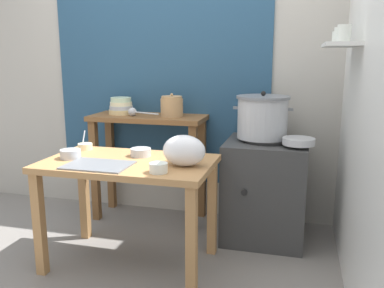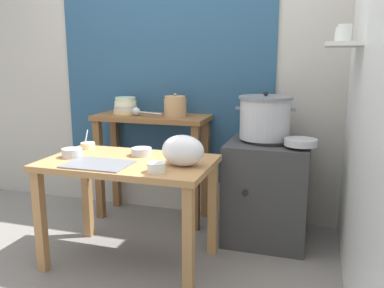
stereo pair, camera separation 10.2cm
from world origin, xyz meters
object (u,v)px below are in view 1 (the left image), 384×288
object	(u,v)px
wide_pan	(299,141)
prep_bowl_2	(141,152)
prep_bowl_3	(85,146)
prep_bowl_4	(158,167)
back_shelf_table	(148,141)
prep_bowl_0	(183,152)
prep_table	(129,177)
stove_block	(265,189)
serving_tray	(98,165)
clay_pot	(172,106)
ladle	(134,112)
prep_bowl_1	(70,154)
plastic_bag	(184,151)
bowl_stack_enamel	(121,106)
steamer_pot	(262,117)

from	to	relation	value
wide_pan	prep_bowl_2	bearing A→B (deg)	-160.39
prep_bowl_3	prep_bowl_4	bearing A→B (deg)	-31.04
back_shelf_table	prep_bowl_0	size ratio (longest dim) A/B	5.38
prep_table	prep_bowl_0	size ratio (longest dim) A/B	6.17
stove_block	serving_tray	size ratio (longest dim) A/B	1.95
serving_tray	wide_pan	size ratio (longest dim) A/B	1.79
clay_pot	serving_tray	distance (m)	1.01
stove_block	prep_table	bearing A→B (deg)	-141.76
ladle	prep_bowl_0	world-z (taller)	ladle
prep_bowl_1	prep_bowl_3	distance (m)	0.26
plastic_bag	prep_bowl_0	xyz separation A→B (m)	(-0.08, 0.26, -0.07)
prep_table	back_shelf_table	size ratio (longest dim) A/B	1.15
ladle	clay_pot	bearing A→B (deg)	11.83
back_shelf_table	prep_bowl_0	xyz separation A→B (m)	(0.47, -0.57, 0.06)
bowl_stack_enamel	prep_bowl_1	world-z (taller)	bowl_stack_enamel
prep_bowl_2	prep_bowl_3	bearing A→B (deg)	170.10
prep_bowl_1	stove_block	bearing A→B (deg)	29.78
wide_pan	prep_bowl_1	distance (m)	1.55
clay_pot	prep_bowl_4	bearing A→B (deg)	-76.76
back_shelf_table	clay_pot	world-z (taller)	clay_pot
prep_bowl_1	prep_bowl_3	bearing A→B (deg)	98.44
back_shelf_table	steamer_pot	distance (m)	1.00
prep_bowl_0	prep_bowl_1	size ratio (longest dim) A/B	1.32
prep_table	prep_bowl_1	distance (m)	0.42
stove_block	clay_pot	world-z (taller)	clay_pot
bowl_stack_enamel	steamer_pot	bearing A→B (deg)	-6.56
prep_bowl_4	ladle	bearing A→B (deg)	120.23
stove_block	wide_pan	distance (m)	0.50
clay_pot	prep_bowl_4	distance (m)	1.05
back_shelf_table	prep_bowl_0	world-z (taller)	back_shelf_table
clay_pot	plastic_bag	size ratio (longest dim) A/B	0.71
ladle	prep_bowl_4	world-z (taller)	ladle
ladle	prep_bowl_4	size ratio (longest dim) A/B	2.72
clay_pot	steamer_pot	bearing A→B (deg)	-8.42
bowl_stack_enamel	prep_bowl_4	xyz separation A→B (m)	(0.70, -1.03, -0.21)
prep_table	bowl_stack_enamel	size ratio (longest dim) A/B	5.22
back_shelf_table	bowl_stack_enamel	xyz separation A→B (m)	(-0.25, 0.03, 0.29)
clay_pot	prep_bowl_1	distance (m)	0.97
stove_block	plastic_bag	xyz separation A→B (m)	(-0.44, -0.69, 0.43)
stove_block	prep_bowl_3	bearing A→B (deg)	-160.76
prep_bowl_2	prep_bowl_4	bearing A→B (deg)	-54.34
steamer_pot	bowl_stack_enamel	world-z (taller)	steamer_pot
prep_bowl_0	ladle	bearing A→B (deg)	138.51
wide_pan	prep_bowl_1	xyz separation A→B (m)	(-1.45, -0.55, -0.05)
prep_bowl_2	bowl_stack_enamel	bearing A→B (deg)	123.31
bowl_stack_enamel	prep_bowl_2	xyz separation A→B (m)	(0.45, -0.68, -0.22)
stove_block	prep_bowl_2	bearing A→B (deg)	-146.85
prep_table	serving_tray	bearing A→B (deg)	-126.51
stove_block	clay_pot	size ratio (longest dim) A/B	4.10
steamer_pot	prep_bowl_2	xyz separation A→B (m)	(-0.76, -0.54, -0.19)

